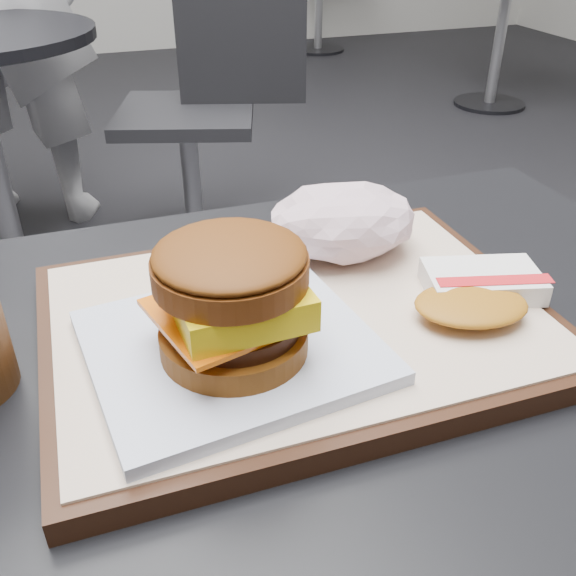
{
  "coord_description": "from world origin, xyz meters",
  "views": [
    {
      "loc": [
        -0.12,
        -0.33,
        1.07
      ],
      "look_at": [
        0.01,
        0.02,
        0.83
      ],
      "focal_mm": 40.0,
      "sensor_mm": 36.0,
      "label": 1
    }
  ],
  "objects_px": {
    "serving_tray": "(297,322)",
    "crumpled_wrapper": "(344,221)",
    "neighbor_chair": "(206,97)",
    "customer_table": "(290,550)",
    "hash_brown": "(477,291)",
    "breakfast_sandwich": "(232,311)"
  },
  "relations": [
    {
      "from": "breakfast_sandwich",
      "to": "crumpled_wrapper",
      "type": "bearing_deg",
      "value": 42.0
    },
    {
      "from": "serving_tray",
      "to": "crumpled_wrapper",
      "type": "distance_m",
      "value": 0.11
    },
    {
      "from": "customer_table",
      "to": "neighbor_chair",
      "type": "xyz_separation_m",
      "value": [
        0.3,
        1.68,
        -0.07
      ]
    },
    {
      "from": "customer_table",
      "to": "hash_brown",
      "type": "distance_m",
      "value": 0.27
    },
    {
      "from": "breakfast_sandwich",
      "to": "hash_brown",
      "type": "bearing_deg",
      "value": 1.62
    },
    {
      "from": "hash_brown",
      "to": "breakfast_sandwich",
      "type": "bearing_deg",
      "value": -178.38
    },
    {
      "from": "serving_tray",
      "to": "breakfast_sandwich",
      "type": "distance_m",
      "value": 0.09
    },
    {
      "from": "breakfast_sandwich",
      "to": "crumpled_wrapper",
      "type": "relative_size",
      "value": 1.59
    },
    {
      "from": "customer_table",
      "to": "hash_brown",
      "type": "height_order",
      "value": "hash_brown"
    },
    {
      "from": "serving_tray",
      "to": "crumpled_wrapper",
      "type": "bearing_deg",
      "value": 47.89
    },
    {
      "from": "customer_table",
      "to": "breakfast_sandwich",
      "type": "xyz_separation_m",
      "value": [
        -0.04,
        0.02,
        0.24
      ]
    },
    {
      "from": "customer_table",
      "to": "crumpled_wrapper",
      "type": "relative_size",
      "value": 6.1
    },
    {
      "from": "hash_brown",
      "to": "crumpled_wrapper",
      "type": "distance_m",
      "value": 0.13
    },
    {
      "from": "serving_tray",
      "to": "breakfast_sandwich",
      "type": "height_order",
      "value": "breakfast_sandwich"
    },
    {
      "from": "serving_tray",
      "to": "neighbor_chair",
      "type": "height_order",
      "value": "neighbor_chair"
    },
    {
      "from": "breakfast_sandwich",
      "to": "customer_table",
      "type": "bearing_deg",
      "value": -24.77
    },
    {
      "from": "customer_table",
      "to": "breakfast_sandwich",
      "type": "bearing_deg",
      "value": 155.23
    },
    {
      "from": "serving_tray",
      "to": "crumpled_wrapper",
      "type": "xyz_separation_m",
      "value": [
        0.07,
        0.08,
        0.04
      ]
    },
    {
      "from": "customer_table",
      "to": "crumpled_wrapper",
      "type": "bearing_deg",
      "value": 54.49
    },
    {
      "from": "hash_brown",
      "to": "customer_table",
      "type": "bearing_deg",
      "value": -172.27
    },
    {
      "from": "serving_tray",
      "to": "neighbor_chair",
      "type": "bearing_deg",
      "value": 80.21
    },
    {
      "from": "customer_table",
      "to": "hash_brown",
      "type": "xyz_separation_m",
      "value": [
        0.16,
        0.02,
        0.22
      ]
    }
  ]
}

